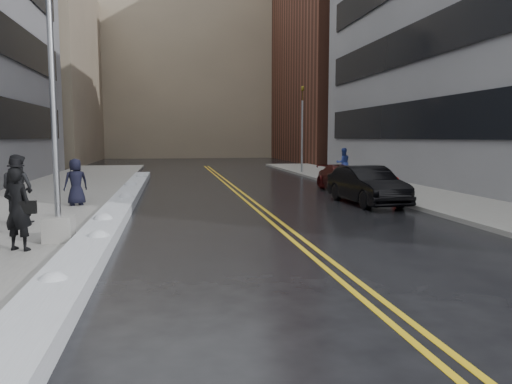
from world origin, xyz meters
name	(u,v)px	position (x,y,z in m)	size (l,w,h in m)	color
ground	(204,262)	(0.00, 0.00, 0.00)	(160.00, 160.00, 0.00)	black
sidewalk_west	(38,203)	(-5.75, 10.00, 0.07)	(5.50, 50.00, 0.15)	gray
sidewalk_east	(417,195)	(10.00, 10.00, 0.07)	(4.00, 50.00, 0.15)	gray
lane_line_left	(245,200)	(2.35, 10.00, 0.00)	(0.12, 50.00, 0.01)	gold
lane_line_right	(252,200)	(2.65, 10.00, 0.00)	(0.12, 50.00, 0.01)	gold
snow_ridge	(121,205)	(-2.45, 8.00, 0.17)	(0.90, 30.00, 0.34)	silver
building_west_far	(19,73)	(-15.50, 44.00, 9.00)	(14.00, 22.00, 18.00)	gray
building_east_far	(355,30)	(19.00, 42.00, 14.00)	(14.00, 20.00, 28.00)	#562D21
building_far	(189,76)	(2.00, 60.00, 11.00)	(36.00, 16.00, 22.00)	gray
lamppost	(55,140)	(-3.30, 2.00, 2.53)	(0.65, 0.65, 7.62)	gray
fire_hydrant	(396,185)	(9.00, 10.00, 0.55)	(0.26, 0.26, 0.73)	maroon
traffic_signal	(302,126)	(8.50, 24.00, 3.40)	(0.16, 0.20, 6.00)	gray
pedestrian_fedora	(18,209)	(-3.93, 1.12, 1.06)	(0.67, 0.44, 1.83)	black
pedestrian_b	(17,189)	(-4.96, 4.75, 1.13)	(0.96, 0.75, 1.97)	black
pedestrian_c	(76,182)	(-4.05, 8.49, 1.00)	(0.83, 0.54, 1.69)	black
pedestrian_east	(343,163)	(9.72, 18.81, 1.05)	(0.87, 0.68, 1.80)	navy
car_black	(367,185)	(6.83, 7.97, 0.74)	(1.57, 4.51, 1.49)	black
car_maroon	(343,179)	(7.50, 12.64, 0.61)	(1.72, 4.23, 1.23)	#3D0A09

